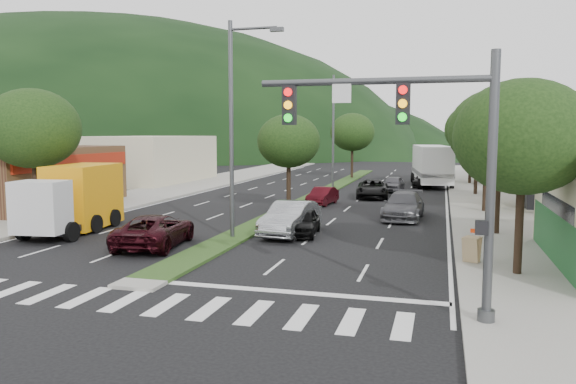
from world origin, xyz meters
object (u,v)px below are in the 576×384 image
(tree_med_near, at_px, (289,141))
(car_queue_b, at_px, (403,206))
(a_frame_sign, at_px, (472,247))
(streetlight_near, at_px, (235,119))
(car_queue_d, at_px, (373,189))
(car_queue_f, at_px, (424,180))
(tree_r_b, at_px, (500,131))
(tree_r_a, at_px, (523,137))
(sedan_silver, at_px, (291,218))
(motorhome, at_px, (432,165))
(tree_r_c, at_px, (487,136))
(car_queue_e, at_px, (393,184))
(box_truck, at_px, (75,201))
(suv_maroon, at_px, (155,230))
(tree_l_a, at_px, (33,129))
(car_queue_a, at_px, (301,222))
(tree_r_d, at_px, (477,130))
(tree_r_e, at_px, (471,133))
(car_queue_c, at_px, (322,196))
(traffic_signal, at_px, (428,145))
(tree_med_far, at_px, (352,132))

(tree_med_near, xyz_separation_m, car_queue_b, (7.32, -1.61, -3.66))
(a_frame_sign, bearing_deg, streetlight_near, -172.15)
(car_queue_d, bearing_deg, car_queue_f, 64.97)
(car_queue_b, bearing_deg, tree_r_b, -41.09)
(tree_r_a, relative_size, sedan_silver, 1.35)
(tree_r_a, height_order, streetlight_near, streetlight_near)
(car_queue_b, relative_size, car_queue_d, 1.05)
(sedan_silver, relative_size, motorhome, 0.49)
(tree_r_c, distance_m, car_queue_e, 13.74)
(box_truck, bearing_deg, motorhome, -126.10)
(sedan_silver, distance_m, suv_maroon, 6.59)
(tree_l_a, xyz_separation_m, car_queue_a, (15.40, -0.20, -4.52))
(suv_maroon, xyz_separation_m, car_queue_e, (8.10, 25.96, -0.06))
(tree_r_d, distance_m, tree_med_near, 16.99)
(tree_r_c, bearing_deg, tree_r_d, 90.00)
(streetlight_near, bearing_deg, motorhome, 74.36)
(tree_r_e, bearing_deg, car_queue_a, -106.77)
(tree_r_b, relative_size, box_truck, 1.00)
(tree_r_c, height_order, car_queue_f, tree_r_c)
(car_queue_a, relative_size, car_queue_b, 0.74)
(tree_r_c, height_order, tree_r_d, tree_r_d)
(tree_r_a, relative_size, a_frame_sign, 5.12)
(tree_med_near, distance_m, car_queue_c, 5.33)
(traffic_signal, height_order, motorhome, traffic_signal)
(tree_med_near, bearing_deg, car_queue_a, -70.56)
(box_truck, height_order, motorhome, motorhome)
(tree_r_b, relative_size, car_queue_d, 1.39)
(car_queue_d, distance_m, a_frame_sign, 21.96)
(car_queue_a, bearing_deg, suv_maroon, -147.12)
(car_queue_c, bearing_deg, motorhome, 73.19)
(tree_med_near, relative_size, car_queue_d, 1.21)
(tree_med_near, height_order, car_queue_e, tree_med_near)
(tree_med_far, xyz_separation_m, car_queue_d, (4.34, -17.61, -4.31))
(car_queue_a, bearing_deg, car_queue_f, 73.90)
(suv_maroon, distance_m, car_queue_a, 7.02)
(car_queue_b, relative_size, motorhome, 0.52)
(motorhome, bearing_deg, tree_med_far, 135.01)
(car_queue_b, xyz_separation_m, a_frame_sign, (3.24, -11.06, -0.04))
(box_truck, bearing_deg, tree_r_b, -174.92)
(car_queue_e, bearing_deg, car_queue_f, 69.27)
(car_queue_c, height_order, box_truck, box_truck)
(tree_l_a, distance_m, box_truck, 5.97)
(car_queue_f, bearing_deg, car_queue_a, -94.21)
(traffic_signal, xyz_separation_m, streetlight_near, (-8.82, 9.54, 0.94))
(tree_r_d, bearing_deg, car_queue_d, -154.77)
(box_truck, relative_size, motorhome, 0.69)
(traffic_signal, distance_m, tree_r_e, 41.65)
(suv_maroon, height_order, car_queue_c, suv_maroon)
(tree_r_b, bearing_deg, tree_l_a, -175.33)
(tree_r_d, xyz_separation_m, motorhome, (-3.53, 7.52, -3.19))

